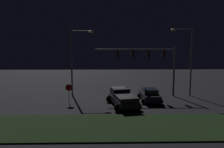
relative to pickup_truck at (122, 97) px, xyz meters
name	(u,v)px	position (x,y,z in m)	size (l,w,h in m)	color
ground_plane	(122,101)	(0.12, 2.10, -1.00)	(80.00, 80.00, 0.00)	black
grass_median	(129,126)	(0.12, -6.36, -0.95)	(25.39, 5.92, 0.10)	black
pickup_truck	(122,97)	(0.00, 0.00, 0.00)	(3.60, 5.69, 1.80)	black
car_sedan	(150,95)	(3.40, 2.07, -0.26)	(2.49, 4.40, 1.51)	black
traffic_signal_gantry	(149,58)	(3.71, 4.76, 4.03)	(10.32, 0.56, 6.50)	slate
street_lamp_left	(76,55)	(-5.72, 5.52, 4.44)	(2.99, 0.44, 8.65)	slate
street_lamp_right	(187,54)	(8.77, 4.88, 4.54)	(2.94, 0.44, 8.85)	slate
stop_sign	(69,90)	(-5.95, 1.03, 0.56)	(0.76, 0.08, 2.23)	slate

